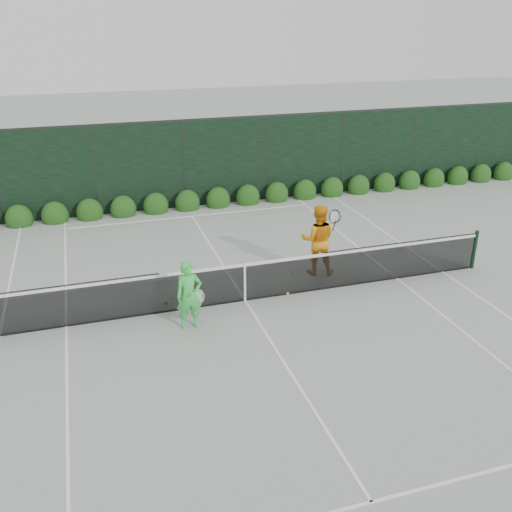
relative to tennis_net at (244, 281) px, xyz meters
name	(u,v)px	position (x,y,z in m)	size (l,w,h in m)	color
ground	(245,301)	(0.02, 0.00, -0.53)	(80.00, 80.00, 0.00)	gray
tennis_net	(244,281)	(0.00, 0.00, 0.00)	(12.90, 0.10, 1.07)	black
player_woman	(189,295)	(-1.46, -0.82, 0.25)	(0.65, 0.40, 1.56)	#3BCB4F
player_man	(318,240)	(2.29, 0.98, 0.41)	(1.10, 0.99, 1.88)	orange
court_lines	(245,300)	(0.02, 0.00, -0.53)	(11.03, 23.83, 0.01)	white
windscreen_fence	(285,294)	(0.02, -2.71, 0.98)	(32.00, 21.07, 3.06)	black
hedge_row	(187,203)	(0.02, 7.15, -0.30)	(31.66, 0.65, 0.94)	#14380F
tennis_balls	(251,289)	(0.31, 0.50, -0.50)	(3.55, 1.21, 0.07)	#DBEC34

